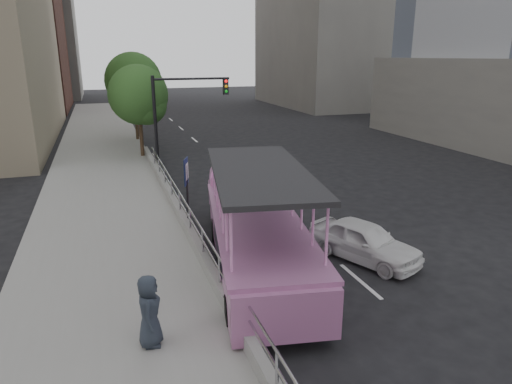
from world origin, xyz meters
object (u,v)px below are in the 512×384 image
Objects in this scene: duck_boat at (253,223)px; pedestrian_far at (149,311)px; car at (364,241)px; parking_sign at (187,188)px; traffic_signal at (177,108)px; street_tree_far at (135,83)px; street_tree_near at (140,97)px.

pedestrian_far is at bearing -132.16° from duck_boat.
car is 6.24m from parking_sign.
traffic_signal is 9.57m from street_tree_far.
traffic_signal is at bearing 80.65° from car.
street_tree_near is 0.89× the size of street_tree_far.
street_tree_far reaches higher than street_tree_near.
pedestrian_far is 6.88m from parking_sign.
traffic_signal reaches higher than duck_boat.
traffic_signal is at bearing -65.02° from street_tree_near.
duck_boat is at bearing 136.00° from car.
street_tree_near is at bearing 114.98° from traffic_signal.
car is 1.30× the size of parking_sign.
street_tree_far reaches higher than car.
traffic_signal reaches higher than pedestrian_far.
pedestrian_far is at bearing -101.69° from traffic_signal.
pedestrian_far is 0.31× the size of traffic_signal.
street_tree_far is (-1.67, 21.51, 3.10)m from duck_boat.
car is at bearing -56.03° from pedestrian_far.
street_tree_near reaches higher than car.
car is 7.43m from pedestrian_far.
duck_boat is 3.54m from car.
car is at bearing -74.98° from traffic_signal.
street_tree_near reaches higher than duck_boat.
parking_sign is at bearing -88.65° from street_tree_near.
traffic_signal is (1.29, 9.50, 1.73)m from parking_sign.
pedestrian_far is 19.73m from street_tree_near.
street_tree_far is (-1.40, 9.43, 0.81)m from traffic_signal.
parking_sign is 19.10m from street_tree_far.
car is 2.31× the size of pedestrian_far.
street_tree_far reaches higher than parking_sign.
pedestrian_far is (-3.59, -3.96, -0.11)m from duck_boat.
parking_sign reaches higher than car.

